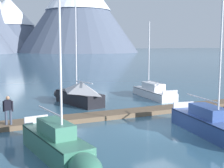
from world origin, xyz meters
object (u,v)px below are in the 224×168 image
Objects in this scene: sailboat_mid_dock_port at (77,93)px; sailboat_far_berth at (152,91)px; sailboat_mid_dock_starboard at (212,125)px; sailboat_second_berth at (60,146)px; person_on_dock at (8,108)px.

sailboat_far_berth is at bearing -0.16° from sailboat_mid_dock_port.
sailboat_second_berth is at bearing 177.80° from sailboat_mid_dock_starboard.
person_on_dock is (-6.56, -5.73, 0.37)m from sailboat_mid_dock_port.
sailboat_mid_dock_port is 8.72m from person_on_dock.
sailboat_far_berth reaches higher than person_on_dock.
sailboat_second_berth is at bearing -80.29° from person_on_dock.
person_on_dock is (-9.56, 6.43, 0.64)m from sailboat_mid_dock_starboard.
sailboat_mid_dock_starboard is at bearing -2.20° from sailboat_second_berth.
person_on_dock is at bearing -138.87° from sailboat_mid_dock_port.
sailboat_far_berth is (7.57, -0.02, -0.36)m from sailboat_mid_dock_port.
sailboat_far_berth is (4.56, 12.14, -0.09)m from sailboat_mid_dock_starboard.
sailboat_mid_dock_starboard reaches higher than sailboat_far_berth.
sailboat_far_berth is 15.25m from person_on_dock.
sailboat_mid_dock_port is 7.57m from sailboat_far_berth.
sailboat_second_berth reaches higher than sailboat_far_berth.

